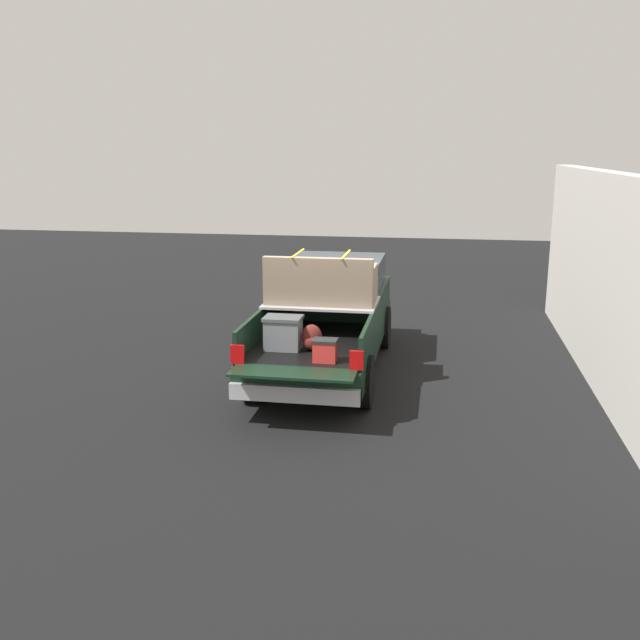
# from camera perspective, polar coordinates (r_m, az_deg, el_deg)

# --- Properties ---
(ground_plane) EXTENTS (40.00, 40.00, 0.00)m
(ground_plane) POSITION_cam_1_polar(r_m,az_deg,el_deg) (13.03, 0.45, -4.09)
(ground_plane) COLOR black
(pickup_truck) EXTENTS (6.05, 2.06, 2.23)m
(pickup_truck) POSITION_cam_1_polar(r_m,az_deg,el_deg) (13.12, 0.71, 0.45)
(pickup_truck) COLOR black
(pickup_truck) RESTS_ON ground_plane
(building_facade) EXTENTS (10.80, 0.36, 3.58)m
(building_facade) POSITION_cam_1_polar(r_m,az_deg,el_deg) (12.97, 22.04, 2.98)
(building_facade) COLOR silver
(building_facade) RESTS_ON ground_plane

